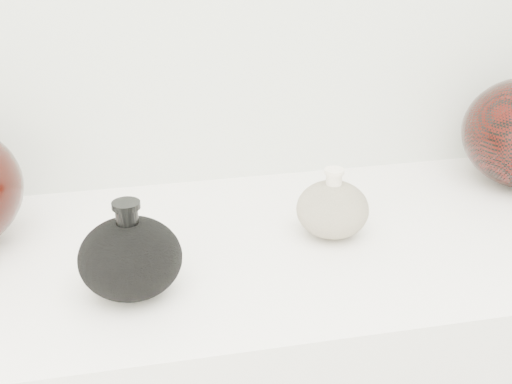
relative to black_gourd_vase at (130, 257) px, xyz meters
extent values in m
cube|color=white|center=(0.18, 0.10, -0.07)|extent=(1.20, 0.50, 0.03)
ellipsoid|color=black|center=(0.00, 0.00, 0.00)|extent=(0.18, 0.18, 0.10)
cylinder|color=black|center=(0.00, 0.00, 0.06)|extent=(0.04, 0.04, 0.03)
cylinder|color=black|center=(0.00, 0.00, 0.07)|extent=(0.05, 0.05, 0.01)
ellipsoid|color=#C0AA96|center=(0.30, 0.10, -0.01)|extent=(0.13, 0.13, 0.08)
cylinder|color=#F1DFC8|center=(0.30, 0.10, 0.04)|extent=(0.03, 0.03, 0.03)
cylinder|color=#F1DFC8|center=(0.30, 0.10, 0.05)|extent=(0.04, 0.04, 0.01)
camera|label=1|loc=(-0.01, -0.81, 0.45)|focal=50.00mm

